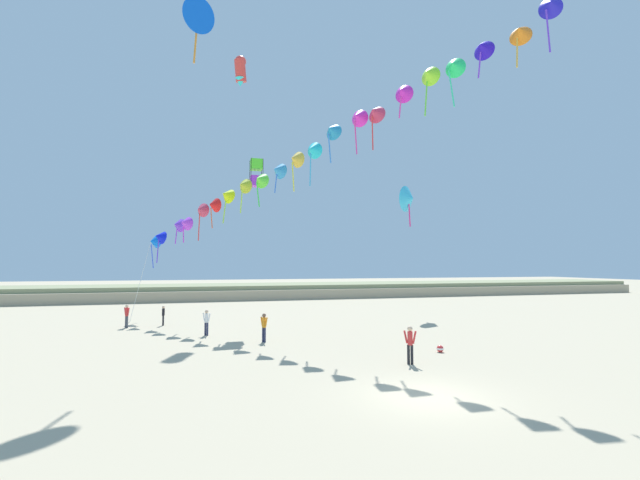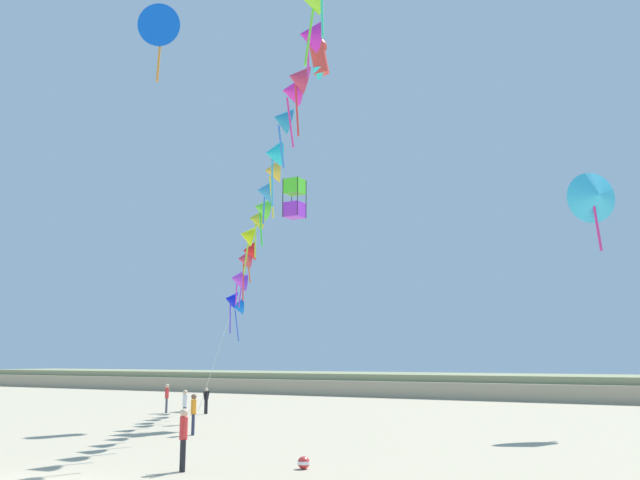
# 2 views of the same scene
# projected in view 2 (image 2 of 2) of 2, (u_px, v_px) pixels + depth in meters

# --- Properties ---
(dune_ridge) EXTENTS (120.00, 11.58, 1.85)m
(dune_ridge) POSITION_uv_depth(u_px,v_px,m) (500.00, 386.00, 56.51)
(dune_ridge) COLOR tan
(dune_ridge) RESTS_ON ground
(person_near_left) EXTENTS (0.54, 0.37, 1.66)m
(person_near_left) POSITION_uv_depth(u_px,v_px,m) (185.00, 404.00, 32.91)
(person_near_left) COLOR #282D4C
(person_near_left) RESTS_ON ground
(person_near_right) EXTENTS (0.41, 0.53, 1.69)m
(person_near_right) POSITION_uv_depth(u_px,v_px,m) (193.00, 411.00, 28.48)
(person_near_right) COLOR #282D4C
(person_near_right) RESTS_ON ground
(person_mid_center) EXTENTS (0.54, 0.43, 1.75)m
(person_mid_center) POSITION_uv_depth(u_px,v_px,m) (183.00, 435.00, 19.36)
(person_mid_center) COLOR black
(person_mid_center) RESTS_ON ground
(person_far_left) EXTENTS (0.47, 0.48, 1.68)m
(person_far_left) POSITION_uv_depth(u_px,v_px,m) (167.00, 396.00, 39.86)
(person_far_left) COLOR #474C56
(person_far_left) RESTS_ON ground
(person_far_right) EXTENTS (0.20, 0.52, 1.48)m
(person_far_right) POSITION_uv_depth(u_px,v_px,m) (206.00, 399.00, 39.18)
(person_far_right) COLOR black
(person_far_right) RESTS_ON ground
(kite_banner_string) EXTENTS (22.42, 23.99, 17.80)m
(kite_banner_string) POSITION_uv_depth(u_px,v_px,m) (271.00, 168.00, 31.10)
(kite_banner_string) COLOR blue
(large_kite_low_lead) EXTENTS (2.46, 2.05, 4.15)m
(large_kite_low_lead) POSITION_uv_depth(u_px,v_px,m) (160.00, 27.00, 35.07)
(large_kite_low_lead) COLOR blue
(large_kite_mid_trail) EXTENTS (2.54, 2.17, 3.90)m
(large_kite_mid_trail) POSITION_uv_depth(u_px,v_px,m) (595.00, 196.00, 32.25)
(large_kite_mid_trail) COLOR #35BEEC
(large_kite_high_solo) EXTENTS (1.49, 1.62, 2.78)m
(large_kite_high_solo) POSITION_uv_depth(u_px,v_px,m) (319.00, 58.00, 42.71)
(large_kite_high_solo) COLOR #EF4037
(large_kite_outer_drift) EXTENTS (0.96, 0.96, 2.11)m
(large_kite_outer_drift) POSITION_uv_depth(u_px,v_px,m) (295.00, 198.00, 36.64)
(large_kite_outer_drift) COLOR #A633E8
(beach_ball) EXTENTS (0.36, 0.36, 0.36)m
(beach_ball) POSITION_uv_depth(u_px,v_px,m) (304.00, 463.00, 19.67)
(beach_ball) COLOR red
(beach_ball) RESTS_ON ground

